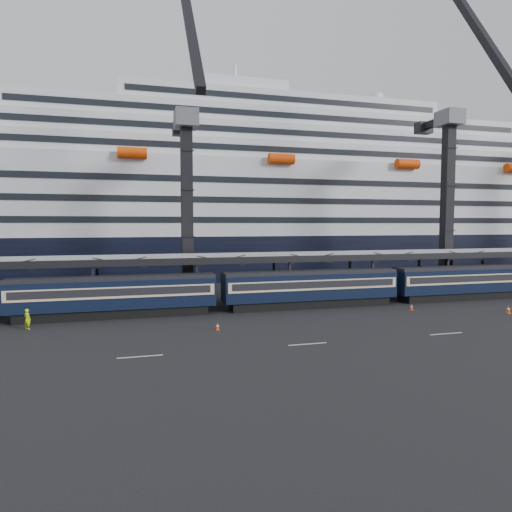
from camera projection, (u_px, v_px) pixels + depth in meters
name	position (u px, v px, depth m)	size (l,w,h in m)	color
ground	(435.00, 322.00, 41.19)	(260.00, 260.00, 0.00)	black
train	(340.00, 285.00, 49.42)	(133.05, 3.00, 4.05)	black
canopy	(361.00, 254.00, 54.29)	(130.00, 6.25, 5.53)	#96989E
cruise_ship	(272.00, 205.00, 84.27)	(214.09, 28.84, 34.00)	black
crane_dark_near	(187.00, 198.00, 52.93)	(4.50, 17.75, 35.08)	#53555C
crane_dark_mid	(450.00, 191.00, 61.15)	(4.50, 18.24, 39.64)	#53555C
worker	(27.00, 319.00, 38.29)	(0.64, 0.42, 1.75)	#CAFC0D
traffic_cone_c	(217.00, 326.00, 38.11)	(0.34, 0.34, 0.67)	#E84007
traffic_cone_d	(508.00, 309.00, 45.15)	(0.42, 0.42, 0.84)	#E84007
traffic_cone_e	(411.00, 307.00, 46.94)	(0.34, 0.34, 0.67)	#E84007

